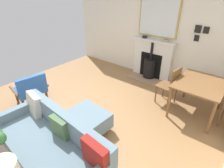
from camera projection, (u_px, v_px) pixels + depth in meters
ground_plane at (75, 120)px, 3.65m from camera, size 5.88×5.25×0.01m
wall_left at (151, 29)px, 5.02m from camera, size 0.12×5.25×2.67m
fireplace at (152, 62)px, 5.16m from camera, size 0.59×1.22×1.12m
mirror_over_mantel at (158, 18)px, 4.66m from camera, size 0.04×1.11×1.00m
mantel_bowl_near at (145, 37)px, 5.02m from camera, size 0.14×0.14×0.05m
mantel_bowl_far at (165, 40)px, 4.68m from camera, size 0.14×0.14×0.05m
sofa at (52, 145)px, 2.64m from camera, size 0.94×2.05×0.80m
ottoman at (89, 119)px, 3.31m from camera, size 0.58×0.75×0.38m
armchair_accent at (31, 88)px, 3.92m from camera, size 0.75×0.67×0.78m
dining_table at (200, 87)px, 3.56m from camera, size 1.08×0.88×0.73m
dining_chair_near_fireplace at (171, 84)px, 3.92m from camera, size 0.45×0.45×0.89m
photo_gallery_row at (200, 32)px, 4.18m from camera, size 0.02×0.32×0.37m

